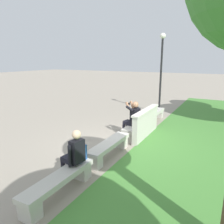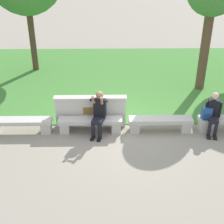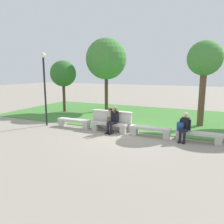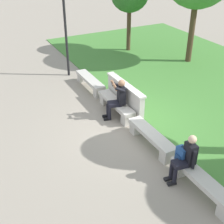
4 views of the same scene
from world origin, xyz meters
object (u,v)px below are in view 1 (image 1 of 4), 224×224
person_distant (74,154)px  bench_near (137,127)px  bench_main (154,115)px  person_photographer (132,117)px  lamp_post (162,62)px  bench_far (60,182)px  backpack (80,153)px  bench_mid (109,147)px

person_distant → bench_near: bearing=179.0°
bench_main → person_distant: (5.73, -0.07, 0.37)m
person_photographer → lamp_post: 4.44m
bench_far → person_photographer: person_photographer is taller
person_distant → backpack: size_ratio=2.94×
person_photographer → backpack: 3.18m
bench_near → person_photographer: bearing=-15.8°
bench_main → bench_mid: size_ratio=1.00×
bench_near → bench_mid: same height
bench_near → bench_mid: 2.10m
bench_far → person_photographer: (-3.94, -0.07, 0.44)m
person_photographer → person_distant: bearing=0.2°
person_photographer → person_distant: person_photographer is taller
bench_mid → person_photographer: bearing=-177.7°
bench_far → lamp_post: size_ratio=0.48×
bench_mid → bench_far: 2.10m
bench_main → bench_far: (6.31, 0.00, 0.00)m
lamp_post → person_distant: bearing=1.5°
backpack → person_distant: bearing=-8.5°
person_photographer → backpack: size_ratio=3.08×
bench_main → backpack: bearing=-0.4°
bench_near → bench_mid: size_ratio=1.00×
person_distant → lamp_post: (-7.39, -0.20, 1.92)m
bench_far → backpack: 0.83m
bench_main → lamp_post: lamp_post is taller
bench_far → backpack: backpack is taller
bench_mid → person_photographer: (-1.84, -0.07, 0.44)m
bench_main → backpack: backpack is taller
bench_main → person_distant: person_distant is taller
bench_near → lamp_post: size_ratio=0.48×
bench_near → person_photographer: size_ratio=1.44×
lamp_post → bench_mid: bearing=2.6°
bench_main → person_photographer: person_photographer is taller
lamp_post → bench_far: bearing=1.9°
bench_far → person_distant: (-0.58, -0.07, 0.37)m
bench_near → backpack: bearing=-0.6°
bench_mid → backpack: bearing=-1.6°
bench_main → person_photographer: 2.41m
bench_far → lamp_post: 8.29m
bench_mid → lamp_post: size_ratio=0.48×
bench_near → lamp_post: bearing=-176.0°
bench_near → backpack: size_ratio=4.45×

